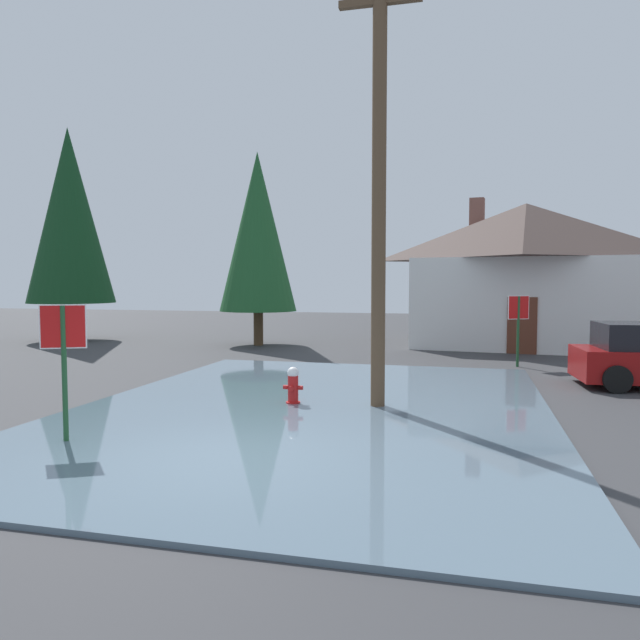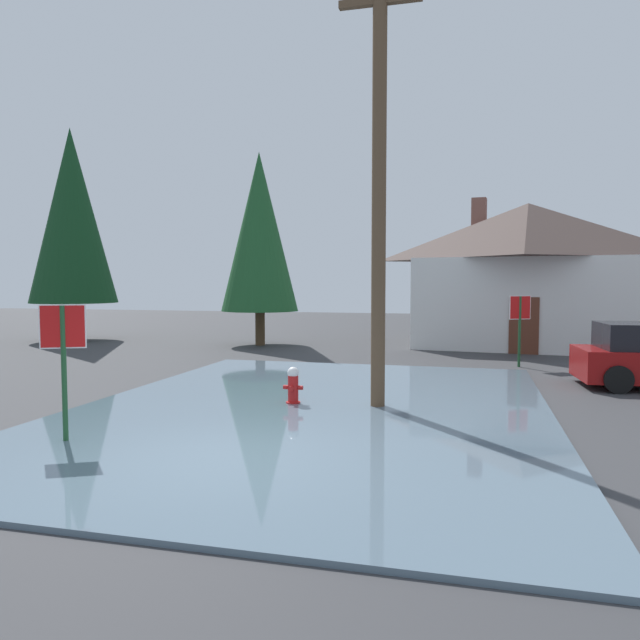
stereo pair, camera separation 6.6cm
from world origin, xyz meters
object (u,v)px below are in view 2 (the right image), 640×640
at_px(stop_sign_near, 63,346).
at_px(pine_tree_mid_left, 72,216).
at_px(pine_tree_tall_left, 259,232).
at_px(house, 527,272).
at_px(fire_hydrant, 293,387).
at_px(stop_sign_far, 520,316).
at_px(utility_pole, 379,185).

height_order(stop_sign_near, pine_tree_mid_left, pine_tree_mid_left).
bearing_deg(pine_tree_tall_left, house, 14.96).
distance_m(fire_hydrant, pine_tree_tall_left, 12.54).
height_order(stop_sign_far, house, house).
bearing_deg(stop_sign_near, fire_hydrant, 54.40).
bearing_deg(stop_sign_far, utility_pole, -114.74).
bearing_deg(fire_hydrant, stop_sign_near, -125.60).
xyz_separation_m(stop_sign_near, house, (8.19, 17.25, 1.38)).
bearing_deg(stop_sign_far, stop_sign_near, -125.01).
distance_m(stop_sign_far, pine_tree_tall_left, 10.74).
bearing_deg(stop_sign_far, fire_hydrant, -124.71).
relative_size(stop_sign_near, house, 0.23).
distance_m(stop_sign_near, utility_pole, 6.39).
xyz_separation_m(stop_sign_near, pine_tree_mid_left, (-10.57, 14.35, 3.79)).
relative_size(stop_sign_far, pine_tree_mid_left, 0.23).
height_order(utility_pole, pine_tree_tall_left, utility_pole).
relative_size(utility_pole, stop_sign_far, 3.99).
xyz_separation_m(stop_sign_near, stop_sign_far, (7.47, 10.66, -0.04)).
relative_size(pine_tree_tall_left, pine_tree_mid_left, 0.84).
bearing_deg(pine_tree_tall_left, utility_pole, -59.14).
relative_size(stop_sign_far, pine_tree_tall_left, 0.28).
bearing_deg(pine_tree_mid_left, utility_pole, -35.44).
bearing_deg(fire_hydrant, house, 67.65).
xyz_separation_m(utility_pole, pine_tree_mid_left, (-14.86, 10.58, 0.93)).
bearing_deg(fire_hydrant, utility_pole, 5.40).
height_order(stop_sign_far, pine_tree_tall_left, pine_tree_tall_left).
distance_m(fire_hydrant, stop_sign_far, 8.64).
bearing_deg(stop_sign_far, house, 83.72).
distance_m(pine_tree_tall_left, pine_tree_mid_left, 8.50).
relative_size(stop_sign_near, fire_hydrant, 2.71).
bearing_deg(stop_sign_far, pine_tree_tall_left, 158.17).
height_order(utility_pole, pine_tree_mid_left, pine_tree_mid_left).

